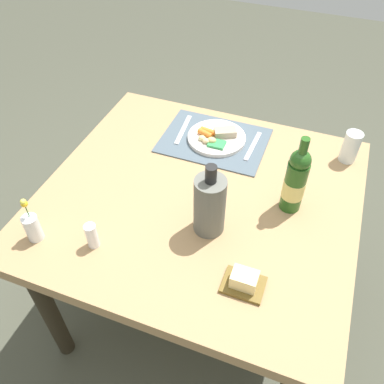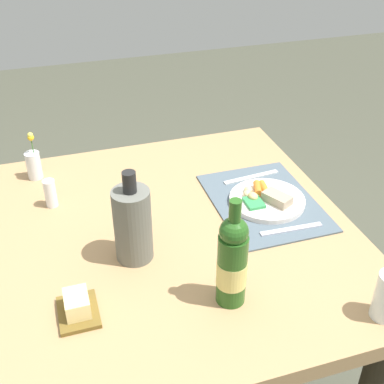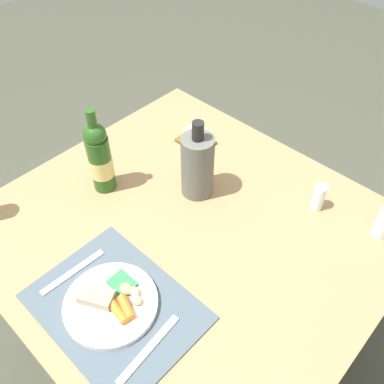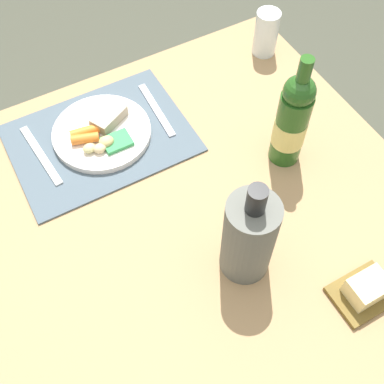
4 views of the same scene
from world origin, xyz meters
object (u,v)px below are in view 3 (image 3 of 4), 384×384
Objects in this scene: wine_bottle at (100,158)px; dinner_plate at (111,302)px; knife at (149,349)px; salt_shaker at (319,197)px; butter_dish at (196,138)px; fork at (73,272)px; dining_table at (187,245)px; cooler_bottle at (197,165)px.

dinner_plate is at bearing -36.26° from wine_bottle.
wine_bottle is at bearing 146.22° from knife.
salt_shaker reaches higher than butter_dish.
knife is (0.32, -0.00, 0.00)m from fork.
knife is at bearing -28.40° from wine_bottle.
dining_table is 5.79× the size of fork.
cooler_bottle is (0.03, 0.48, 0.11)m from fork.
knife is (0.20, -0.35, 0.10)m from dining_table.
butter_dish reaches higher than dinner_plate.
fork is 0.37m from wine_bottle.
knife is 0.82m from butter_dish.
wine_bottle is 1.10× the size of cooler_bottle.
dining_table is 0.43m from butter_dish.
salt_shaker is 0.74× the size of butter_dish.
salt_shaker is (0.58, 0.41, -0.08)m from wine_bottle.
wine_bottle reaches higher than cooler_bottle.
butter_dish is at bearing 133.89° from cooler_bottle.
fork is at bearing -77.73° from butter_dish.
knife is at bearing -59.62° from dining_table.
butter_dish is at bearing 128.89° from dining_table.
knife is at bearing 1.82° from fork.
fork reaches higher than dining_table.
wine_bottle is at bearing -140.60° from cooler_bottle.
salt_shaker reaches higher than dinner_plate.
butter_dish reaches higher than fork.
dinner_plate reaches higher than fork.
dinner_plate is 1.93× the size of butter_dish.
salt_shaker is (0.37, 0.69, 0.04)m from fork.
butter_dish is (-0.18, 0.18, -0.09)m from cooler_bottle.
dining_table is 0.35m from dinner_plate.
salt_shaker reaches higher than dining_table.
dining_table is at bearing -125.48° from salt_shaker.
dinner_plate is at bearing 169.29° from knife.
salt_shaker is at bearing 80.81° from knife.
fork is at bearing -108.90° from dining_table.
dinner_plate is 0.72m from butter_dish.
butter_dish is at bearing -177.29° from salt_shaker.
dining_table is 3.76× the size of wine_bottle.
knife is 1.64× the size of butter_dish.
dining_table is 0.41m from knife.
fork is at bearing -117.90° from salt_shaker.
cooler_bottle reaches higher than butter_dish.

